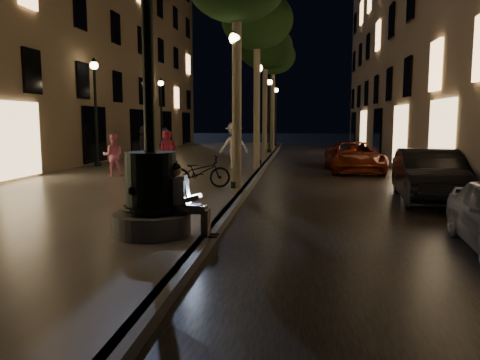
# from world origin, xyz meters

# --- Properties ---
(ground) EXTENTS (120.00, 120.00, 0.00)m
(ground) POSITION_xyz_m (0.00, 15.00, 0.00)
(ground) COLOR black
(ground) RESTS_ON ground
(cobble_lane) EXTENTS (6.00, 45.00, 0.02)m
(cobble_lane) POSITION_xyz_m (3.00, 15.00, 0.01)
(cobble_lane) COLOR black
(cobble_lane) RESTS_ON ground
(promenade) EXTENTS (8.00, 45.00, 0.20)m
(promenade) POSITION_xyz_m (-4.00, 15.00, 0.10)
(promenade) COLOR #625E56
(promenade) RESTS_ON ground
(curb_strip) EXTENTS (0.25, 45.00, 0.20)m
(curb_strip) POSITION_xyz_m (0.00, 15.00, 0.10)
(curb_strip) COLOR #59595B
(curb_strip) RESTS_ON ground
(building_left) EXTENTS (8.00, 36.00, 15.00)m
(building_left) POSITION_xyz_m (-12.00, 18.00, 7.50)
(building_left) COLOR #857153
(building_left) RESTS_ON ground
(fountain_lamppost) EXTENTS (1.40, 1.40, 5.21)m
(fountain_lamppost) POSITION_xyz_m (-1.00, 2.00, 1.21)
(fountain_lamppost) COLOR #59595B
(fountain_lamppost) RESTS_ON promenade
(seated_man_laptop) EXTENTS (0.94, 0.32, 1.31)m
(seated_man_laptop) POSITION_xyz_m (-0.39, 2.00, 0.90)
(seated_man_laptop) COLOR tan
(seated_man_laptop) RESTS_ON promenade
(tree_second) EXTENTS (3.00, 3.00, 7.40)m
(tree_second) POSITION_xyz_m (-0.20, 14.00, 6.33)
(tree_second) COLOR #6B604C
(tree_second) RESTS_ON promenade
(tree_third) EXTENTS (3.00, 3.00, 7.20)m
(tree_third) POSITION_xyz_m (-0.30, 20.00, 6.14)
(tree_third) COLOR #6B604C
(tree_third) RESTS_ON promenade
(tree_far) EXTENTS (3.00, 3.00, 7.50)m
(tree_far) POSITION_xyz_m (-0.22, 26.00, 6.43)
(tree_far) COLOR #6B604C
(tree_far) RESTS_ON promenade
(lamp_curb_a) EXTENTS (0.36, 0.36, 4.81)m
(lamp_curb_a) POSITION_xyz_m (-0.30, 8.00, 3.24)
(lamp_curb_a) COLOR black
(lamp_curb_a) RESTS_ON promenade
(lamp_curb_b) EXTENTS (0.36, 0.36, 4.81)m
(lamp_curb_b) POSITION_xyz_m (-0.30, 16.00, 3.24)
(lamp_curb_b) COLOR black
(lamp_curb_b) RESTS_ON promenade
(lamp_curb_c) EXTENTS (0.36, 0.36, 4.81)m
(lamp_curb_c) POSITION_xyz_m (-0.30, 24.00, 3.24)
(lamp_curb_c) COLOR black
(lamp_curb_c) RESTS_ON promenade
(lamp_curb_d) EXTENTS (0.36, 0.36, 4.81)m
(lamp_curb_d) POSITION_xyz_m (-0.30, 32.00, 3.24)
(lamp_curb_d) COLOR black
(lamp_curb_d) RESTS_ON promenade
(lamp_left_b) EXTENTS (0.36, 0.36, 4.81)m
(lamp_left_b) POSITION_xyz_m (-7.40, 14.00, 3.24)
(lamp_left_b) COLOR black
(lamp_left_b) RESTS_ON promenade
(lamp_left_c) EXTENTS (0.36, 0.36, 4.81)m
(lamp_left_c) POSITION_xyz_m (-7.40, 24.00, 3.24)
(lamp_left_c) COLOR black
(lamp_left_c) RESTS_ON promenade
(stroller) EXTENTS (0.48, 1.12, 1.15)m
(stroller) POSITION_xyz_m (-2.36, 7.64, 0.77)
(stroller) COLOR black
(stroller) RESTS_ON promenade
(car_second) EXTENTS (1.92, 4.55, 1.46)m
(car_second) POSITION_xyz_m (5.20, 7.34, 0.73)
(car_second) COLOR black
(car_second) RESTS_ON ground
(car_third) EXTENTS (2.40, 4.85, 1.32)m
(car_third) POSITION_xyz_m (4.00, 14.77, 0.66)
(car_third) COLOR maroon
(car_third) RESTS_ON ground
(pedestrian_red) EXTENTS (0.76, 0.70, 1.74)m
(pedestrian_red) POSITION_xyz_m (-2.65, 8.88, 1.07)
(pedestrian_red) COLOR #BB253F
(pedestrian_red) RESTS_ON promenade
(pedestrian_pink) EXTENTS (0.91, 0.81, 1.56)m
(pedestrian_pink) POSITION_xyz_m (-5.19, 10.44, 0.98)
(pedestrian_pink) COLOR pink
(pedestrian_pink) RESTS_ON promenade
(pedestrian_white) EXTENTS (1.42, 1.06, 1.95)m
(pedestrian_white) POSITION_xyz_m (-1.20, 14.07, 1.18)
(pedestrian_white) COLOR white
(pedestrian_white) RESTS_ON promenade
(pedestrian_blue) EXTENTS (1.03, 0.99, 1.72)m
(pedestrian_blue) POSITION_xyz_m (-4.62, 15.25, 1.06)
(pedestrian_blue) COLOR #2A539A
(pedestrian_blue) RESTS_ON promenade
(pedestrian_dark) EXTENTS (0.81, 1.00, 1.79)m
(pedestrian_dark) POSITION_xyz_m (-6.33, 17.27, 1.09)
(pedestrian_dark) COLOR #313035
(pedestrian_dark) RESTS_ON promenade
(bicycle) EXTENTS (1.99, 1.22, 0.99)m
(bicycle) POSITION_xyz_m (-1.37, 7.82, 0.69)
(bicycle) COLOR black
(bicycle) RESTS_ON promenade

